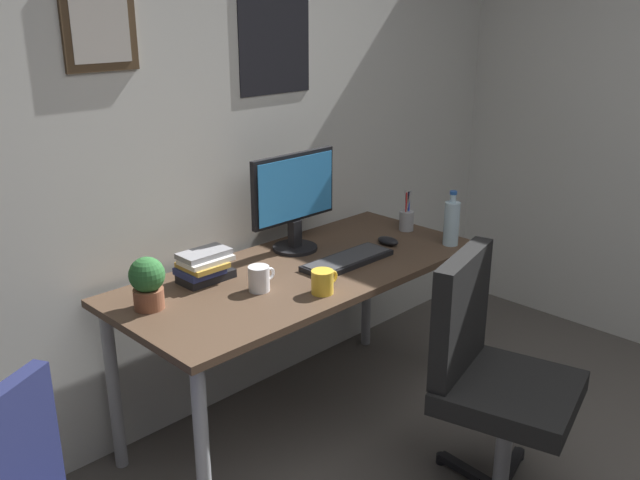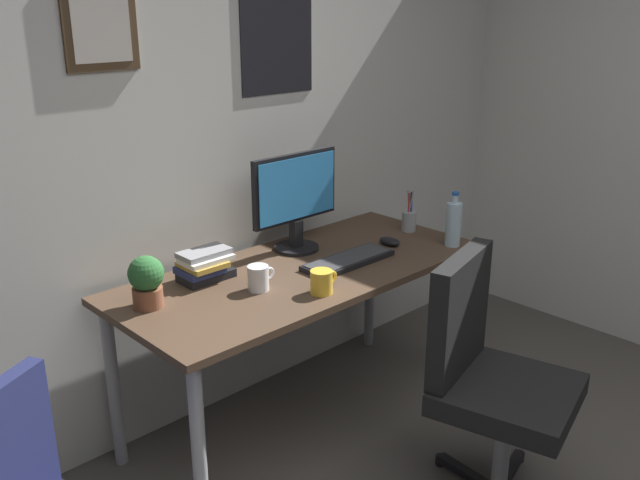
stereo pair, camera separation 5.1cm
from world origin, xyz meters
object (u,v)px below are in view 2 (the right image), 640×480
office_chair (488,372)px  computer_mouse (390,241)px  keyboard (348,260)px  potted_plant (146,280)px  book_stack_left (204,266)px  coffee_mug_far (259,278)px  water_bottle (454,223)px  coffee_mug_near (322,282)px  pen_cup (409,220)px  monitor (295,198)px

office_chair → computer_mouse: bearing=66.4°
office_chair → keyboard: (0.03, 0.73, 0.22)m
potted_plant → book_stack_left: (0.29, 0.07, -0.05)m
coffee_mug_far → book_stack_left: size_ratio=0.56×
water_bottle → coffee_mug_near: water_bottle is taller
computer_mouse → coffee_mug_near: (-0.60, -0.18, 0.03)m
office_chair → book_stack_left: size_ratio=4.45×
book_stack_left → computer_mouse: bearing=-15.7°
potted_plant → office_chair: bearing=-48.9°
book_stack_left → office_chair: bearing=-62.7°
computer_mouse → coffee_mug_far: (-0.75, 0.01, 0.03)m
coffee_mug_near → book_stack_left: 0.49m
water_bottle → pen_cup: 0.28m
computer_mouse → pen_cup: size_ratio=0.55×
computer_mouse → book_stack_left: bearing=164.3°
coffee_mug_near → potted_plant: 0.65m
coffee_mug_near → potted_plant: (-0.54, 0.35, 0.06)m
coffee_mug_near → potted_plant: potted_plant is taller
monitor → pen_cup: monitor is taller
potted_plant → book_stack_left: bearing=13.3°
keyboard → water_bottle: (0.50, -0.17, 0.09)m
coffee_mug_near → keyboard: bearing=26.7°
coffee_mug_near → office_chair: bearing=-65.3°
office_chair → monitor: (-0.01, 1.02, 0.44)m
monitor → computer_mouse: 0.48m
water_bottle → potted_plant: 1.39m
monitor → book_stack_left: (-0.50, -0.02, -0.18)m
office_chair → coffee_mug_near: (-0.27, 0.58, 0.25)m
keyboard → book_stack_left: size_ratio=2.01×
monitor → pen_cup: (0.57, -0.18, -0.19)m
coffee_mug_near → coffee_mug_far: (-0.15, 0.19, 0.00)m
monitor → keyboard: monitor is taller
water_bottle → book_stack_left: 1.14m
office_chair → book_stack_left: (-0.52, 1.00, 0.27)m
computer_mouse → coffee_mug_near: bearing=-163.5°
computer_mouse → water_bottle: size_ratio=0.44×
coffee_mug_far → coffee_mug_near: bearing=-50.7°
water_bottle → keyboard: bearing=161.0°
keyboard → potted_plant: potted_plant is taller
computer_mouse → book_stack_left: (-0.85, 0.24, 0.04)m
office_chair → potted_plant: 1.27m
potted_plant → keyboard: bearing=-13.1°
monitor → potted_plant: bearing=-173.9°
office_chair → monitor: bearing=90.7°
coffee_mug_near → book_stack_left: (-0.25, 0.42, 0.01)m
computer_mouse → keyboard: bearing=-174.8°
potted_plant → book_stack_left: 0.31m
computer_mouse → coffee_mug_far: 0.75m
water_bottle → potted_plant: (-1.34, 0.37, -0.00)m
keyboard → book_stack_left: book_stack_left is taller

